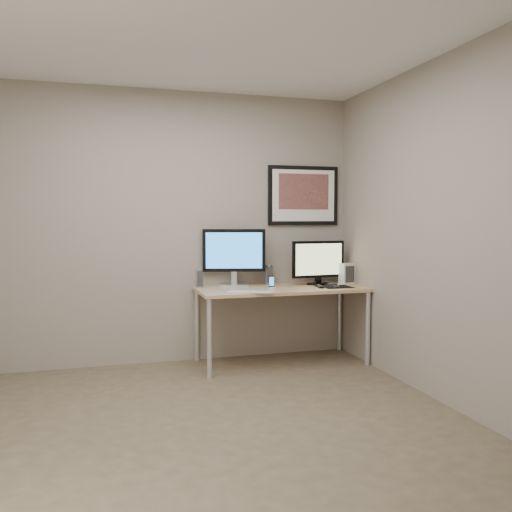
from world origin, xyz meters
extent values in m
plane|color=brown|center=(0.00, 0.00, 0.00)|extent=(3.60, 3.60, 0.00)
plane|color=white|center=(0.00, 0.00, 2.60)|extent=(3.60, 3.60, 0.00)
plane|color=gray|center=(0.00, 1.70, 1.30)|extent=(3.60, 0.00, 3.60)
plane|color=gray|center=(1.80, 0.00, 1.30)|extent=(0.00, 3.40, 3.40)
cube|color=#A87C51|center=(1.00, 1.35, 0.71)|extent=(1.60, 0.70, 0.03)
cylinder|color=silver|center=(0.24, 1.04, 0.35)|extent=(0.04, 0.04, 0.70)
cylinder|color=silver|center=(0.24, 1.66, 0.35)|extent=(0.04, 0.04, 0.70)
cylinder|color=silver|center=(1.76, 1.04, 0.35)|extent=(0.04, 0.04, 0.70)
cylinder|color=silver|center=(1.76, 1.66, 0.35)|extent=(0.04, 0.04, 0.70)
cube|color=black|center=(1.35, 1.68, 1.62)|extent=(0.75, 0.03, 0.60)
cube|color=white|center=(1.35, 1.67, 1.62)|extent=(0.67, 0.00, 0.52)
cube|color=orange|center=(1.35, 1.66, 1.66)|extent=(0.54, 0.00, 0.36)
cube|color=#BABABF|center=(0.60, 1.59, 0.74)|extent=(0.32, 0.26, 0.02)
cube|color=#BABABF|center=(0.60, 1.59, 0.81)|extent=(0.06, 0.06, 0.12)
cube|color=black|center=(0.60, 1.59, 1.08)|extent=(0.60, 0.18, 0.41)
cube|color=blue|center=(0.60, 1.57, 1.08)|extent=(0.53, 0.13, 0.35)
cube|color=black|center=(1.42, 1.45, 0.74)|extent=(0.24, 0.14, 0.02)
cube|color=black|center=(1.42, 1.45, 0.78)|extent=(0.06, 0.05, 0.05)
cube|color=black|center=(1.42, 1.45, 0.98)|extent=(0.56, 0.07, 0.36)
cube|color=#9DA76D|center=(1.42, 1.44, 0.98)|extent=(0.50, 0.04, 0.31)
cylinder|color=#BABABF|center=(0.25, 1.56, 0.82)|extent=(0.08, 0.08, 0.18)
cylinder|color=#BABABF|center=(0.95, 1.60, 0.83)|extent=(0.08, 0.08, 0.20)
cube|color=black|center=(0.89, 1.31, 0.79)|extent=(0.06, 0.06, 0.12)
cube|color=#BABABF|center=(0.61, 1.07, 0.74)|extent=(0.43, 0.25, 0.01)
cube|color=black|center=(1.53, 1.24, 0.73)|extent=(0.27, 0.24, 0.00)
ellipsoid|color=black|center=(1.49, 1.25, 0.75)|extent=(0.10, 0.12, 0.04)
cube|color=black|center=(1.36, 1.26, 0.74)|extent=(0.07, 0.17, 0.02)
cube|color=silver|center=(1.72, 1.43, 0.83)|extent=(0.15, 0.13, 0.21)
camera|label=1|loc=(-0.67, -3.51, 1.39)|focal=38.00mm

